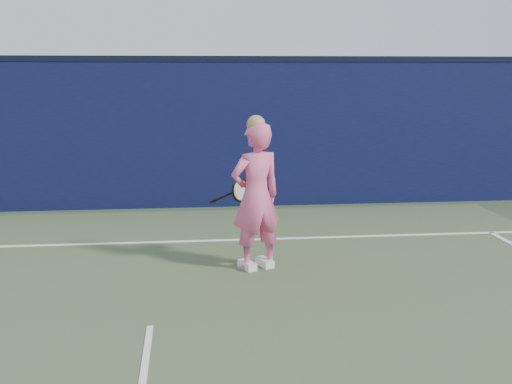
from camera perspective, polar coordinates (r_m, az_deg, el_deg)
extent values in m
plane|color=#32492D|center=(5.28, -9.97, -15.91)|extent=(80.00, 80.00, 0.00)
cube|color=black|center=(11.27, -8.12, 5.01)|extent=(24.00, 0.40, 2.50)
cube|color=black|center=(11.22, -8.30, 11.63)|extent=(24.00, 0.42, 0.10)
imported|color=#EC5C8C|center=(7.60, 0.00, -0.41)|extent=(0.76, 0.64, 1.77)
sphere|color=#AF834E|center=(7.49, 0.00, 6.02)|extent=(0.22, 0.22, 0.22)
cube|color=white|center=(7.86, 0.77, -6.29)|extent=(0.22, 0.30, 0.10)
cube|color=white|center=(7.75, -0.78, -6.55)|extent=(0.22, 0.30, 0.10)
torus|color=black|center=(8.00, -1.37, 0.16)|extent=(0.27, 0.24, 0.31)
torus|color=yellow|center=(8.00, -1.37, 0.16)|extent=(0.21, 0.19, 0.25)
cylinder|color=beige|center=(8.00, -1.37, 0.16)|extent=(0.21, 0.18, 0.25)
cylinder|color=black|center=(7.91, -2.87, -0.40)|extent=(0.25, 0.16, 0.10)
cylinder|color=black|center=(7.87, -3.73, -0.76)|extent=(0.13, 0.09, 0.07)
cube|color=white|center=(9.03, -8.40, -4.41)|extent=(11.00, 0.08, 0.01)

